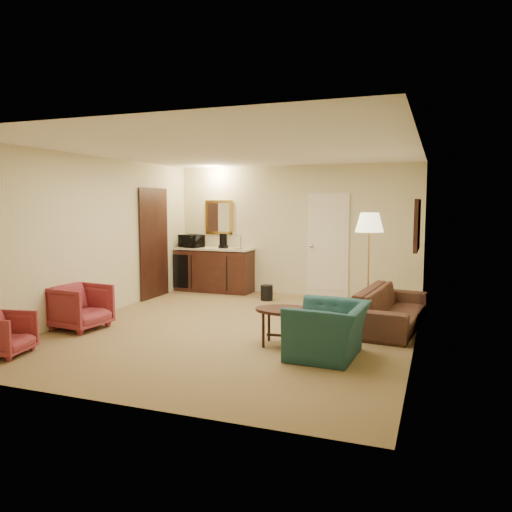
% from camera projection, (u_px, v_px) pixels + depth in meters
% --- Properties ---
extents(ground, '(6.00, 6.00, 0.00)m').
position_uv_depth(ground, '(238.00, 328.00, 7.40)').
color(ground, olive).
rests_on(ground, ground).
extents(room_walls, '(5.02, 6.01, 2.61)m').
position_uv_depth(room_walls, '(250.00, 211.00, 7.97)').
color(room_walls, beige).
rests_on(room_walls, ground).
extents(wetbar_cabinet, '(1.64, 0.58, 0.92)m').
position_uv_depth(wetbar_cabinet, '(215.00, 270.00, 10.45)').
color(wetbar_cabinet, '#371C11').
rests_on(wetbar_cabinet, ground).
extents(sofa, '(0.80, 2.07, 0.79)m').
position_uv_depth(sofa, '(391.00, 301.00, 7.38)').
color(sofa, black).
rests_on(sofa, ground).
extents(teal_armchair, '(0.69, 1.03, 0.87)m').
position_uv_depth(teal_armchair, '(328.00, 321.00, 5.98)').
color(teal_armchair, '#1B4343').
rests_on(teal_armchair, ground).
extents(rose_chair_near, '(0.73, 0.77, 0.72)m').
position_uv_depth(rose_chair_near, '(81.00, 305.00, 7.31)').
color(rose_chair_near, '#9B3337').
rests_on(rose_chair_near, ground).
extents(rose_chair_far, '(0.62, 0.64, 0.58)m').
position_uv_depth(rose_chair_far, '(4.00, 332.00, 6.04)').
color(rose_chair_far, '#9B3337').
rests_on(rose_chair_far, ground).
extents(coffee_table, '(0.90, 0.66, 0.49)m').
position_uv_depth(coffee_table, '(287.00, 327.00, 6.47)').
color(coffee_table, black).
rests_on(coffee_table, ground).
extents(floor_lamp, '(0.47, 0.47, 1.71)m').
position_uv_depth(floor_lamp, '(368.00, 265.00, 8.03)').
color(floor_lamp, '#AC9039').
rests_on(floor_lamp, ground).
extents(waste_bin, '(0.30, 0.30, 0.29)m').
position_uv_depth(waste_bin, '(267.00, 293.00, 9.51)').
color(waste_bin, black).
rests_on(waste_bin, ground).
extents(microwave, '(0.55, 0.40, 0.33)m').
position_uv_depth(microwave, '(191.00, 240.00, 10.49)').
color(microwave, black).
rests_on(microwave, wetbar_cabinet).
extents(coffee_maker, '(0.20, 0.20, 0.30)m').
position_uv_depth(coffee_maker, '(223.00, 241.00, 10.30)').
color(coffee_maker, black).
rests_on(coffee_maker, wetbar_cabinet).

